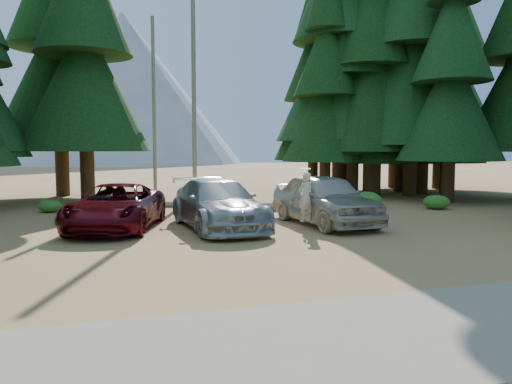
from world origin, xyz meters
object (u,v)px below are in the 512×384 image
(red_pickup, at_px, (116,207))
(silver_minivan_center, at_px, (218,204))
(log_mid, at_px, (147,205))
(silver_minivan_right, at_px, (325,199))
(log_right, at_px, (321,205))
(frisbee_player, at_px, (306,197))
(log_left, at_px, (110,214))

(red_pickup, relative_size, silver_minivan_center, 0.96)
(log_mid, bearing_deg, red_pickup, -98.75)
(silver_minivan_right, bearing_deg, red_pickup, 167.34)
(red_pickup, bearing_deg, log_right, 35.16)
(silver_minivan_right, bearing_deg, frisbee_player, -147.81)
(log_mid, bearing_deg, silver_minivan_center, -69.85)
(silver_minivan_center, bearing_deg, frisbee_player, -24.77)
(frisbee_player, bearing_deg, log_left, -56.52)
(frisbee_player, relative_size, log_mid, 0.57)
(silver_minivan_right, xyz_separation_m, log_left, (-7.29, 3.81, -0.75))
(log_left, relative_size, log_mid, 1.45)
(red_pickup, bearing_deg, log_mid, 92.56)
(silver_minivan_center, height_order, log_left, silver_minivan_center)
(log_mid, relative_size, log_right, 0.56)
(silver_minivan_center, relative_size, silver_minivan_right, 1.06)
(silver_minivan_right, relative_size, frisbee_player, 3.01)
(silver_minivan_center, relative_size, log_mid, 1.84)
(silver_minivan_right, relative_size, log_left, 1.19)
(log_right, bearing_deg, log_mid, 161.53)
(silver_minivan_right, bearing_deg, log_mid, 124.46)
(red_pickup, xyz_separation_m, silver_minivan_center, (3.30, -0.79, 0.07))
(red_pickup, xyz_separation_m, log_mid, (1.48, 5.99, -0.63))
(frisbee_player, height_order, log_mid, frisbee_player)
(red_pickup, xyz_separation_m, frisbee_player, (6.05, -1.85, 0.33))
(silver_minivan_right, bearing_deg, log_left, 148.22)
(red_pickup, relative_size, log_right, 0.98)
(frisbee_player, bearing_deg, silver_minivan_center, -41.01)
(silver_minivan_right, distance_m, frisbee_player, 1.34)
(silver_minivan_right, height_order, log_left, silver_minivan_right)
(log_mid, height_order, log_right, log_right)
(silver_minivan_right, height_order, log_mid, silver_minivan_right)
(red_pickup, distance_m, silver_minivan_center, 3.40)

